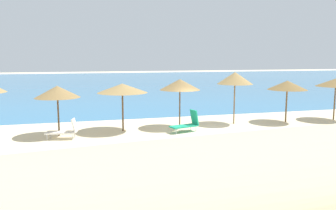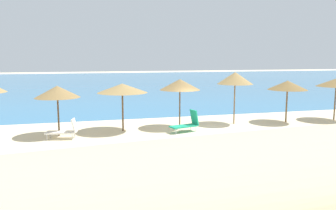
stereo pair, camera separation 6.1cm
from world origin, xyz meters
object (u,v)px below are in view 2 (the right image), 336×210
at_px(beach_umbrella_3, 57,92).
at_px(beach_umbrella_7, 288,85).
at_px(beach_umbrella_8, 336,83).
at_px(beach_umbrella_5, 180,85).
at_px(lounge_chair_1, 187,123).
at_px(lounge_chair_0, 65,130).
at_px(beach_umbrella_4, 122,88).
at_px(beach_umbrella_6, 235,78).

bearing_deg(beach_umbrella_3, beach_umbrella_7, 0.66).
xyz_separation_m(beach_umbrella_7, beach_umbrella_8, (3.33, -0.13, 0.11)).
height_order(beach_umbrella_5, lounge_chair_1, beach_umbrella_5).
relative_size(beach_umbrella_3, beach_umbrella_8, 0.96).
relative_size(beach_umbrella_5, lounge_chair_0, 1.76).
height_order(beach_umbrella_4, beach_umbrella_7, beach_umbrella_4).
bearing_deg(beach_umbrella_7, beach_umbrella_5, 178.39).
relative_size(beach_umbrella_7, lounge_chair_1, 1.56).
xyz_separation_m(beach_umbrella_5, beach_umbrella_6, (3.37, 0.19, 0.28)).
xyz_separation_m(beach_umbrella_3, lounge_chair_1, (6.40, -0.80, -1.74)).
relative_size(beach_umbrella_7, beach_umbrella_8, 0.97).
height_order(beach_umbrella_3, beach_umbrella_8, beach_umbrella_8).
distance_m(beach_umbrella_4, beach_umbrella_5, 3.15).
bearing_deg(beach_umbrella_7, lounge_chair_1, -171.76).
bearing_deg(beach_umbrella_8, beach_umbrella_4, 178.91).
height_order(beach_umbrella_3, beach_umbrella_5, beach_umbrella_5).
xyz_separation_m(beach_umbrella_4, lounge_chair_1, (3.20, -1.07, -1.81)).
bearing_deg(lounge_chair_0, lounge_chair_1, -79.45).
height_order(lounge_chair_0, lounge_chair_1, lounge_chair_1).
bearing_deg(beach_umbrella_4, lounge_chair_0, -160.48).
distance_m(lounge_chair_0, lounge_chair_1, 6.10).
xyz_separation_m(beach_umbrella_5, beach_umbrella_7, (6.60, -0.18, -0.16)).
distance_m(beach_umbrella_6, lounge_chair_0, 9.77).
distance_m(beach_umbrella_4, beach_umbrella_7, 9.74).
height_order(beach_umbrella_5, beach_umbrella_8, beach_umbrella_5).
relative_size(beach_umbrella_8, lounge_chair_1, 1.61).
xyz_separation_m(beach_umbrella_5, beach_umbrella_8, (9.92, -0.31, -0.06)).
xyz_separation_m(beach_umbrella_4, beach_umbrella_5, (3.15, 0.06, 0.12)).
bearing_deg(beach_umbrella_5, beach_umbrella_7, -1.61).
relative_size(beach_umbrella_3, beach_umbrella_4, 0.95).
xyz_separation_m(beach_umbrella_6, beach_umbrella_7, (3.22, -0.37, -0.45)).
bearing_deg(lounge_chair_0, beach_umbrella_3, 32.63).
bearing_deg(beach_umbrella_3, beach_umbrella_4, 4.82).
xyz_separation_m(beach_umbrella_8, lounge_chair_0, (-15.97, -0.78, -1.92)).
height_order(beach_umbrella_4, beach_umbrella_8, beach_umbrella_8).
distance_m(beach_umbrella_4, lounge_chair_0, 3.59).
height_order(beach_umbrella_8, lounge_chair_1, beach_umbrella_8).
height_order(beach_umbrella_4, beach_umbrella_6, beach_umbrella_6).
relative_size(beach_umbrella_5, beach_umbrella_6, 0.89).
bearing_deg(beach_umbrella_5, beach_umbrella_8, -1.81).
bearing_deg(lounge_chair_1, beach_umbrella_5, -12.43).
bearing_deg(beach_umbrella_7, beach_umbrella_4, 179.29).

